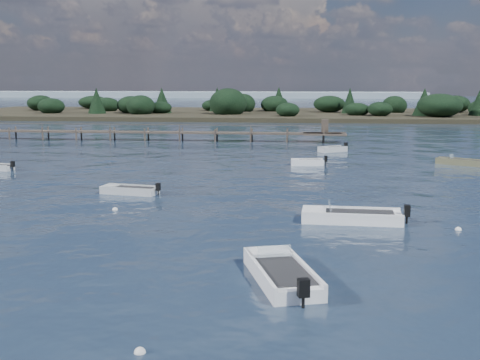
# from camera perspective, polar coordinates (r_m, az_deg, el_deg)

# --- Properties ---
(ground) EXTENTS (400.00, 400.00, 0.00)m
(ground) POSITION_cam_1_polar(r_m,az_deg,el_deg) (83.57, 5.02, 4.45)
(ground) COLOR #162334
(ground) RESTS_ON ground
(dinghy_extra_a) EXTENTS (4.35, 3.26, 1.11)m
(dinghy_extra_a) POSITION_cam_1_polar(r_m,az_deg,el_deg) (55.30, 20.31, 1.50)
(dinghy_extra_a) COLOR #6A6847
(dinghy_extra_a) RESTS_ON ground
(tender_far_grey_b) EXTENTS (3.14, 2.58, 1.12)m
(tender_far_grey_b) POSITION_cam_1_polar(r_m,az_deg,el_deg) (62.15, 8.77, 2.80)
(tender_far_grey_b) COLOR #B2B7BA
(tender_far_grey_b) RESTS_ON ground
(dinghy_mid_white_a) EXTENTS (5.50, 2.11, 1.28)m
(dinghy_mid_white_a) POSITION_cam_1_polar(r_m,az_deg,el_deg) (31.66, 10.49, -3.61)
(dinghy_mid_white_a) COLOR white
(dinghy_mid_white_a) RESTS_ON ground
(dinghy_near_olive) EXTENTS (3.20, 5.41, 1.30)m
(dinghy_near_olive) POSITION_cam_1_polar(r_m,az_deg,el_deg) (22.25, 3.94, -9.08)
(dinghy_near_olive) COLOR white
(dinghy_near_olive) RESTS_ON ground
(tender_far_white) EXTENTS (3.13, 1.31, 1.06)m
(tender_far_white) POSITION_cam_1_polar(r_m,az_deg,el_deg) (52.05, 6.41, 1.57)
(tender_far_white) COLOR white
(tender_far_white) RESTS_ON ground
(dinghy_mid_grey) EXTENTS (4.00, 1.97, 0.99)m
(dinghy_mid_grey) POSITION_cam_1_polar(r_m,az_deg,el_deg) (39.41, -10.42, -1.09)
(dinghy_mid_grey) COLOR #B2B7BA
(dinghy_mid_grey) RESTS_ON ground
(buoy_a) EXTENTS (0.32, 0.32, 0.32)m
(buoy_a) POSITION_cam_1_polar(r_m,az_deg,el_deg) (17.00, -9.48, -15.86)
(buoy_a) COLOR silver
(buoy_a) RESTS_ON ground
(buoy_b) EXTENTS (0.32, 0.32, 0.32)m
(buoy_b) POSITION_cam_1_polar(r_m,az_deg,el_deg) (31.33, 19.99, -4.48)
(buoy_b) COLOR silver
(buoy_b) RESTS_ON ground
(buoy_c) EXTENTS (0.32, 0.32, 0.32)m
(buoy_c) POSITION_cam_1_polar(r_m,az_deg,el_deg) (34.65, -11.76, -2.80)
(buoy_c) COLOR silver
(buoy_c) RESTS_ON ground
(buoy_e) EXTENTS (0.32, 0.32, 0.32)m
(buoy_e) POSITION_cam_1_polar(r_m,az_deg,el_deg) (51.57, 5.02, 1.35)
(buoy_e) COLOR silver
(buoy_e) RESTS_ON ground
(jetty) EXTENTS (64.50, 3.20, 3.40)m
(jetty) POSITION_cam_1_polar(r_m,az_deg,el_deg) (75.24, -12.02, 4.48)
(jetty) COLOR #483E35
(jetty) RESTS_ON ground
(far_headland) EXTENTS (190.00, 40.00, 5.80)m
(far_headland) POSITION_cam_1_polar(r_m,az_deg,el_deg) (125.54, 16.99, 6.63)
(far_headland) COLOR black
(far_headland) RESTS_ON ground
(distant_haze) EXTENTS (280.00, 20.00, 2.40)m
(distant_haze) POSITION_cam_1_polar(r_m,az_deg,el_deg) (269.41, -13.85, 7.64)
(distant_haze) COLOR #8295A0
(distant_haze) RESTS_ON ground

